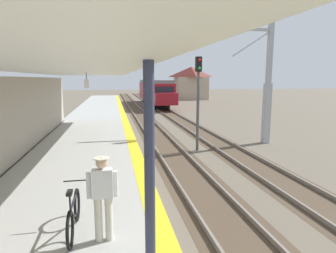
{
  "coord_description": "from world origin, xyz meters",
  "views": [
    {
      "loc": [
        -1.16,
        -0.87,
        4.01
      ],
      "look_at": [
        1.03,
        10.46,
        2.1
      ],
      "focal_mm": 30.78,
      "sensor_mm": 36.0,
      "label": 1
    }
  ],
  "objects_px": {
    "bicycle_beside_commuter": "(74,215)",
    "rail_signal_post": "(198,94)",
    "approaching_train": "(155,91)",
    "distant_trackside_house": "(191,82)",
    "catenary_pylon_far_side": "(263,86)",
    "commuter_person": "(103,194)"
  },
  "relations": [
    {
      "from": "commuter_person",
      "to": "catenary_pylon_far_side",
      "type": "distance_m",
      "value": 14.63
    },
    {
      "from": "catenary_pylon_far_side",
      "to": "rail_signal_post",
      "type": "bearing_deg",
      "value": -165.85
    },
    {
      "from": "rail_signal_post",
      "to": "distant_trackside_house",
      "type": "height_order",
      "value": "distant_trackside_house"
    },
    {
      "from": "bicycle_beside_commuter",
      "to": "distant_trackside_house",
      "type": "relative_size",
      "value": 0.28
    },
    {
      "from": "bicycle_beside_commuter",
      "to": "rail_signal_post",
      "type": "distance_m",
      "value": 11.18
    },
    {
      "from": "distant_trackside_house",
      "to": "rail_signal_post",
      "type": "bearing_deg",
      "value": -104.92
    },
    {
      "from": "bicycle_beside_commuter",
      "to": "catenary_pylon_far_side",
      "type": "distance_m",
      "value": 14.83
    },
    {
      "from": "commuter_person",
      "to": "rail_signal_post",
      "type": "bearing_deg",
      "value": 63.86
    },
    {
      "from": "catenary_pylon_far_side",
      "to": "distant_trackside_house",
      "type": "xyz_separation_m",
      "value": [
        6.3,
        39.48,
        -0.27
      ]
    },
    {
      "from": "approaching_train",
      "to": "distant_trackside_house",
      "type": "height_order",
      "value": "distant_trackside_house"
    },
    {
      "from": "rail_signal_post",
      "to": "commuter_person",
      "type": "bearing_deg",
      "value": -116.14
    },
    {
      "from": "bicycle_beside_commuter",
      "to": "distant_trackside_house",
      "type": "height_order",
      "value": "distant_trackside_house"
    },
    {
      "from": "commuter_person",
      "to": "approaching_train",
      "type": "bearing_deg",
      "value": 80.21
    },
    {
      "from": "rail_signal_post",
      "to": "catenary_pylon_far_side",
      "type": "height_order",
      "value": "catenary_pylon_far_side"
    },
    {
      "from": "approaching_train",
      "to": "distant_trackside_house",
      "type": "xyz_separation_m",
      "value": [
        9.0,
        11.75,
        1.16
      ]
    },
    {
      "from": "bicycle_beside_commuter",
      "to": "catenary_pylon_far_side",
      "type": "height_order",
      "value": "catenary_pylon_far_side"
    },
    {
      "from": "bicycle_beside_commuter",
      "to": "rail_signal_post",
      "type": "xyz_separation_m",
      "value": [
        5.48,
        9.56,
        1.9
      ]
    },
    {
      "from": "catenary_pylon_far_side",
      "to": "commuter_person",
      "type": "bearing_deg",
      "value": -130.31
    },
    {
      "from": "rail_signal_post",
      "to": "distant_trackside_house",
      "type": "relative_size",
      "value": 0.79
    },
    {
      "from": "commuter_person",
      "to": "distant_trackside_house",
      "type": "distance_m",
      "value": 52.96
    },
    {
      "from": "distant_trackside_house",
      "to": "commuter_person",
      "type": "bearing_deg",
      "value": -107.25
    },
    {
      "from": "bicycle_beside_commuter",
      "to": "approaching_train",
      "type": "bearing_deg",
      "value": 79.24
    }
  ]
}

